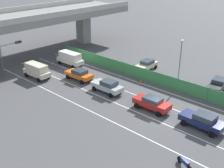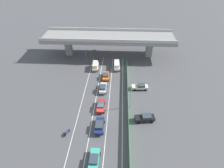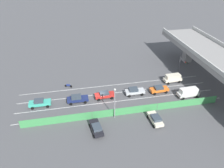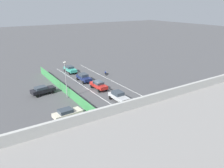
{
  "view_description": "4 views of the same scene",
  "coord_description": "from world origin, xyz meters",
  "px_view_note": "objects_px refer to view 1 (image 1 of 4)",
  "views": [
    {
      "loc": [
        -24.34,
        -14.99,
        15.94
      ],
      "look_at": [
        -1.09,
        6.56,
        1.97
      ],
      "focal_mm": 45.34,
      "sensor_mm": 36.0,
      "label": 1
    },
    {
      "loc": [
        4.24,
        -31.05,
        31.56
      ],
      "look_at": [
        2.17,
        10.12,
        0.9
      ],
      "focal_mm": 29.72,
      "sensor_mm": 36.0,
      "label": 2
    },
    {
      "loc": [
        39.58,
        -5.2,
        28.35
      ],
      "look_at": [
        -2.08,
        3.34,
        2.26
      ],
      "focal_mm": 34.76,
      "sensor_mm": 36.0,
      "label": 3
    },
    {
      "loc": [
        20.5,
        38.22,
        16.12
      ],
      "look_at": [
        -2.62,
        2.24,
        0.91
      ],
      "focal_mm": 36.11,
      "sensor_mm": 36.0,
      "label": 4
    }
  ],
  "objects_px": {
    "car_sedan_silver": "(107,86)",
    "traffic_cone": "(141,81)",
    "car_van_white": "(70,58)",
    "parked_sedan_cream": "(146,65)",
    "traffic_light": "(9,53)",
    "car_taxi_orange": "(79,74)",
    "motorcycle": "(185,163)",
    "car_van_cream": "(37,70)",
    "car_sedan_navy": "(203,120)",
    "car_sedan_red": "(152,103)",
    "parked_sedan_dark": "(218,84)",
    "street_lamp": "(180,60)"
  },
  "relations": [
    {
      "from": "car_sedan_silver",
      "to": "traffic_cone",
      "type": "xyz_separation_m",
      "value": [
        5.62,
        -1.18,
        -0.67
      ]
    },
    {
      "from": "car_van_white",
      "to": "parked_sedan_cream",
      "type": "bearing_deg",
      "value": -57.39
    },
    {
      "from": "traffic_light",
      "to": "traffic_cone",
      "type": "distance_m",
      "value": 19.41
    },
    {
      "from": "car_taxi_orange",
      "to": "traffic_cone",
      "type": "height_order",
      "value": "car_taxi_orange"
    },
    {
      "from": "car_taxi_orange",
      "to": "traffic_cone",
      "type": "bearing_deg",
      "value": -52.99
    },
    {
      "from": "car_taxi_orange",
      "to": "motorcycle",
      "type": "height_order",
      "value": "car_taxi_orange"
    },
    {
      "from": "car_van_cream",
      "to": "motorcycle",
      "type": "xyz_separation_m",
      "value": [
        -2.82,
        -25.88,
        -0.75
      ]
    },
    {
      "from": "car_sedan_navy",
      "to": "car_sedan_red",
      "type": "relative_size",
      "value": 1.03
    },
    {
      "from": "car_sedan_red",
      "to": "parked_sedan_dark",
      "type": "xyz_separation_m",
      "value": [
        10.23,
        -3.33,
        0.01
      ]
    },
    {
      "from": "car_sedan_navy",
      "to": "traffic_light",
      "type": "xyz_separation_m",
      "value": [
        -6.02,
        27.34,
        2.77
      ]
    },
    {
      "from": "car_taxi_orange",
      "to": "car_sedan_navy",
      "type": "height_order",
      "value": "car_sedan_navy"
    },
    {
      "from": "motorcycle",
      "to": "traffic_light",
      "type": "xyz_separation_m",
      "value": [
        0.61,
        29.12,
        3.23
      ]
    },
    {
      "from": "car_sedan_silver",
      "to": "car_van_cream",
      "type": "relative_size",
      "value": 0.98
    },
    {
      "from": "parked_sedan_cream",
      "to": "street_lamp",
      "type": "distance_m",
      "value": 8.6
    },
    {
      "from": "car_sedan_navy",
      "to": "motorcycle",
      "type": "relative_size",
      "value": 2.5
    },
    {
      "from": "car_van_cream",
      "to": "parked_sedan_cream",
      "type": "xyz_separation_m",
      "value": [
        13.49,
        -9.85,
        -0.34
      ]
    },
    {
      "from": "traffic_light",
      "to": "traffic_cone",
      "type": "height_order",
      "value": "traffic_light"
    },
    {
      "from": "motorcycle",
      "to": "traffic_cone",
      "type": "xyz_separation_m",
      "value": [
        11.86,
        13.68,
        -0.2
      ]
    },
    {
      "from": "traffic_cone",
      "to": "traffic_light",
      "type": "bearing_deg",
      "value": 126.09
    },
    {
      "from": "car_van_cream",
      "to": "street_lamp",
      "type": "relative_size",
      "value": 0.67
    },
    {
      "from": "car_sedan_navy",
      "to": "street_lamp",
      "type": "xyz_separation_m",
      "value": [
        6.7,
        6.88,
        3.23
      ]
    },
    {
      "from": "car_sedan_silver",
      "to": "car_van_cream",
      "type": "xyz_separation_m",
      "value": [
        -3.42,
        11.01,
        0.29
      ]
    },
    {
      "from": "car_sedan_red",
      "to": "parked_sedan_dark",
      "type": "distance_m",
      "value": 10.76
    },
    {
      "from": "street_lamp",
      "to": "traffic_cone",
      "type": "bearing_deg",
      "value": 106.28
    },
    {
      "from": "motorcycle",
      "to": "traffic_cone",
      "type": "bearing_deg",
      "value": 49.06
    },
    {
      "from": "car_sedan_silver",
      "to": "car_taxi_orange",
      "type": "bearing_deg",
      "value": 87.29
    },
    {
      "from": "car_sedan_navy",
      "to": "traffic_light",
      "type": "height_order",
      "value": "traffic_light"
    },
    {
      "from": "car_taxi_orange",
      "to": "car_van_white",
      "type": "xyz_separation_m",
      "value": [
        3.08,
        5.75,
        0.37
      ]
    },
    {
      "from": "car_van_cream",
      "to": "parked_sedan_dark",
      "type": "xyz_separation_m",
      "value": [
        13.73,
        -21.34,
        -0.31
      ]
    },
    {
      "from": "traffic_light",
      "to": "street_lamp",
      "type": "height_order",
      "value": "street_lamp"
    },
    {
      "from": "parked_sedan_cream",
      "to": "traffic_light",
      "type": "xyz_separation_m",
      "value": [
        -15.7,
        13.09,
        2.82
      ]
    },
    {
      "from": "parked_sedan_dark",
      "to": "street_lamp",
      "type": "relative_size",
      "value": 0.68
    },
    {
      "from": "parked_sedan_dark",
      "to": "parked_sedan_cream",
      "type": "height_order",
      "value": "parked_sedan_dark"
    },
    {
      "from": "car_taxi_orange",
      "to": "traffic_light",
      "type": "bearing_deg",
      "value": 125.29
    },
    {
      "from": "parked_sedan_dark",
      "to": "car_sedan_navy",
      "type": "bearing_deg",
      "value": -164.43
    },
    {
      "from": "car_sedan_red",
      "to": "traffic_cone",
      "type": "height_order",
      "value": "car_sedan_red"
    },
    {
      "from": "car_van_white",
      "to": "parked_sedan_dark",
      "type": "bearing_deg",
      "value": -72.45
    },
    {
      "from": "traffic_light",
      "to": "car_van_white",
      "type": "bearing_deg",
      "value": -16.16
    },
    {
      "from": "car_sedan_navy",
      "to": "traffic_cone",
      "type": "height_order",
      "value": "car_sedan_navy"
    },
    {
      "from": "car_sedan_navy",
      "to": "parked_sedan_cream",
      "type": "xyz_separation_m",
      "value": [
        9.68,
        14.25,
        -0.05
      ]
    },
    {
      "from": "traffic_light",
      "to": "car_sedan_silver",
      "type": "bearing_deg",
      "value": -68.44
    },
    {
      "from": "car_taxi_orange",
      "to": "parked_sedan_dark",
      "type": "relative_size",
      "value": 0.94
    },
    {
      "from": "motorcycle",
      "to": "street_lamp",
      "type": "xyz_separation_m",
      "value": [
        13.33,
        8.65,
        3.69
      ]
    },
    {
      "from": "car_van_cream",
      "to": "parked_sedan_dark",
      "type": "relative_size",
      "value": 0.98
    },
    {
      "from": "car_sedan_silver",
      "to": "traffic_light",
      "type": "distance_m",
      "value": 15.58
    },
    {
      "from": "car_taxi_orange",
      "to": "car_sedan_silver",
      "type": "bearing_deg",
      "value": -92.71
    },
    {
      "from": "car_taxi_orange",
      "to": "car_sedan_red",
      "type": "relative_size",
      "value": 0.98
    },
    {
      "from": "car_taxi_orange",
      "to": "traffic_cone",
      "type": "xyz_separation_m",
      "value": [
        5.34,
        -7.09,
        -0.62
      ]
    },
    {
      "from": "car_taxi_orange",
      "to": "traffic_light",
      "type": "distance_m",
      "value": 10.62
    },
    {
      "from": "car_van_cream",
      "to": "traffic_light",
      "type": "bearing_deg",
      "value": 124.33
    }
  ]
}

